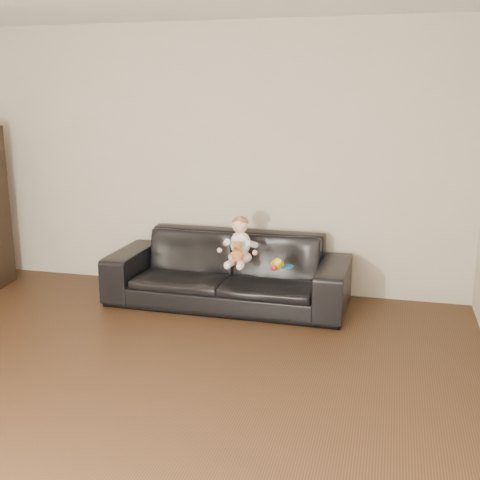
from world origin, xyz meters
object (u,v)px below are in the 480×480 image
(baby, at_px, (240,243))
(toy_blue_disc, at_px, (288,267))
(toy_green, at_px, (277,264))
(toy_rattle, at_px, (274,267))
(sofa, at_px, (228,270))
(teddy_bear, at_px, (237,252))

(baby, relative_size, toy_blue_disc, 4.05)
(toy_green, bearing_deg, toy_blue_disc, 47.72)
(toy_rattle, height_order, toy_blue_disc, toy_rattle)
(toy_rattle, distance_m, toy_blue_disc, 0.17)
(sofa, bearing_deg, teddy_bear, -57.45)
(sofa, bearing_deg, toy_rattle, -27.08)
(sofa, relative_size, toy_rattle, 34.33)
(baby, xyz_separation_m, toy_rattle, (0.35, -0.14, -0.16))
(sofa, bearing_deg, toy_blue_disc, -11.00)
(teddy_bear, bearing_deg, toy_blue_disc, 26.84)
(baby, height_order, teddy_bear, baby)
(toy_green, distance_m, toy_rattle, 0.06)
(toy_blue_disc, bearing_deg, sofa, 168.03)
(teddy_bear, bearing_deg, toy_rattle, 8.52)
(teddy_bear, xyz_separation_m, toy_rattle, (0.34, -0.01, -0.11))
(sofa, distance_m, toy_green, 0.57)
(toy_rattle, relative_size, toy_blue_disc, 0.60)
(toy_rattle, bearing_deg, teddy_bear, 178.15)
(teddy_bear, height_order, toy_green, teddy_bear)
(baby, relative_size, teddy_bear, 2.30)
(teddy_bear, relative_size, toy_green, 1.41)
(sofa, relative_size, teddy_bear, 11.77)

